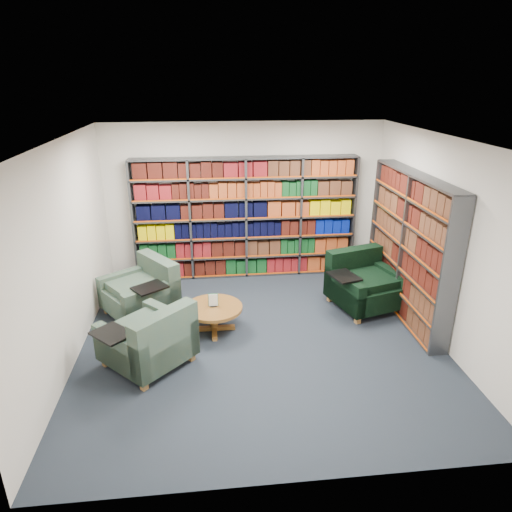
{
  "coord_description": "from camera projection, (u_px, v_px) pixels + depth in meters",
  "views": [
    {
      "loc": [
        -0.68,
        -5.61,
        3.52
      ],
      "look_at": [
        0.0,
        0.6,
        1.05
      ],
      "focal_mm": 32.0,
      "sensor_mm": 36.0,
      "label": 1
    }
  ],
  "objects": [
    {
      "name": "chair_teal_left",
      "position": [
        145.0,
        292.0,
        7.18
      ],
      "size": [
        1.32,
        1.34,
        0.86
      ],
      "color": "#0F343D",
      "rests_on": "ground"
    },
    {
      "name": "coffee_table",
      "position": [
        214.0,
        311.0,
        6.66
      ],
      "size": [
        0.84,
        0.84,
        0.59
      ],
      "color": "brown",
      "rests_on": "ground"
    },
    {
      "name": "chair_green_right",
      "position": [
        362.0,
        285.0,
        7.42
      ],
      "size": [
        1.29,
        1.22,
        0.89
      ],
      "color": "black",
      "rests_on": "ground"
    },
    {
      "name": "chair_teal_front",
      "position": [
        151.0,
        342.0,
        5.83
      ],
      "size": [
        1.35,
        1.35,
        0.87
      ],
      "color": "#0F343D",
      "rests_on": "ground"
    },
    {
      "name": "bookshelf_back",
      "position": [
        246.0,
        219.0,
        8.31
      ],
      "size": [
        4.0,
        0.28,
        2.2
      ],
      "color": "#47494F",
      "rests_on": "ground"
    },
    {
      "name": "room_shell",
      "position": [
        261.0,
        248.0,
        6.03
      ],
      "size": [
        5.02,
        5.02,
        2.82
      ],
      "color": "black",
      "rests_on": "ground"
    },
    {
      "name": "bookshelf_right",
      "position": [
        409.0,
        247.0,
        6.93
      ],
      "size": [
        0.28,
        2.5,
        2.2
      ],
      "color": "#47494F",
      "rests_on": "ground"
    }
  ]
}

